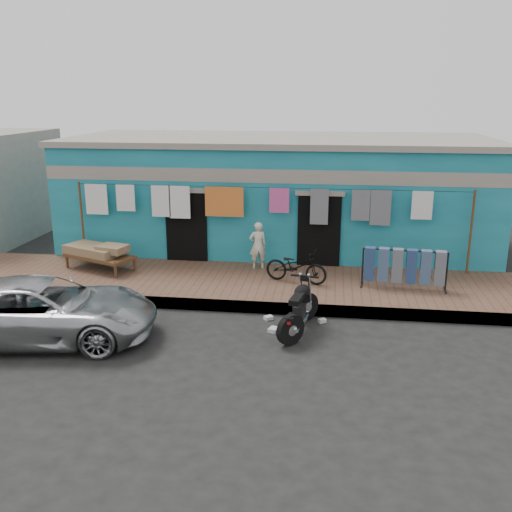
{
  "coord_description": "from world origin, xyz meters",
  "views": [
    {
      "loc": [
        1.62,
        -9.88,
        4.57
      ],
      "look_at": [
        0.0,
        2.0,
        1.15
      ],
      "focal_mm": 40.0,
      "sensor_mm": 36.0,
      "label": 1
    }
  ],
  "objects": [
    {
      "name": "sidewalk",
      "position": [
        0.0,
        3.0,
        0.12
      ],
      "size": [
        28.0,
        3.0,
        0.25
      ],
      "primitive_type": "cube",
      "color": "brown",
      "rests_on": "ground"
    },
    {
      "name": "clothesline",
      "position": [
        -0.51,
        4.25,
        1.82
      ],
      "size": [
        10.06,
        0.06,
        2.1
      ],
      "color": "brown",
      "rests_on": "sidewalk"
    },
    {
      "name": "litter_a",
      "position": [
        0.37,
        1.2,
        0.04
      ],
      "size": [
        0.22,
        0.21,
        0.08
      ],
      "primitive_type": "cube",
      "rotation": [
        0.0,
        0.0,
        0.61
      ],
      "color": "silver",
      "rests_on": "ground"
    },
    {
      "name": "bicycle",
      "position": [
        0.82,
        3.01,
        0.73
      ],
      "size": [
        1.58,
        0.9,
        0.96
      ],
      "primitive_type": "imported",
      "rotation": [
        0.0,
        0.0,
        1.31
      ],
      "color": "black",
      "rests_on": "sidewalk"
    },
    {
      "name": "jeans_rack",
      "position": [
        3.3,
        2.94,
        0.72
      ],
      "size": [
        2.05,
        0.75,
        0.95
      ],
      "primitive_type": null,
      "rotation": [
        0.0,
        0.0,
        -0.09
      ],
      "color": "black",
      "rests_on": "sidewalk"
    },
    {
      "name": "ground",
      "position": [
        0.0,
        0.0,
        0.0
      ],
      "size": [
        80.0,
        80.0,
        0.0
      ],
      "primitive_type": "plane",
      "color": "black",
      "rests_on": "ground"
    },
    {
      "name": "charpoy",
      "position": [
        -4.2,
        3.39,
        0.57
      ],
      "size": [
        2.53,
        2.24,
        0.64
      ],
      "primitive_type": null,
      "rotation": [
        0.0,
        0.0,
        -0.39
      ],
      "color": "brown",
      "rests_on": "sidewalk"
    },
    {
      "name": "curb",
      "position": [
        0.0,
        1.55,
        0.12
      ],
      "size": [
        28.0,
        0.1,
        0.25
      ],
      "primitive_type": "cube",
      "color": "gray",
      "rests_on": "ground"
    },
    {
      "name": "motorcycle",
      "position": [
        1.04,
        0.65,
        0.52
      ],
      "size": [
        1.13,
        1.81,
        1.04
      ],
      "primitive_type": null,
      "rotation": [
        0.0,
        0.0,
        -0.18
      ],
      "color": "black",
      "rests_on": "ground"
    },
    {
      "name": "seated_person",
      "position": [
        -0.23,
        4.01,
        0.86
      ],
      "size": [
        0.5,
        0.4,
        1.21
      ],
      "primitive_type": "imported",
      "rotation": [
        0.0,
        0.0,
        3.42
      ],
      "color": "beige",
      "rests_on": "sidewalk"
    },
    {
      "name": "car",
      "position": [
        -3.78,
        -0.36,
        0.61
      ],
      "size": [
        4.61,
        2.65,
        1.23
      ],
      "primitive_type": "imported",
      "rotation": [
        0.0,
        0.0,
        1.73
      ],
      "color": "#AEAEB2",
      "rests_on": "ground"
    },
    {
      "name": "litter_b",
      "position": [
        1.49,
        1.2,
        0.04
      ],
      "size": [
        0.19,
        0.18,
        0.08
      ],
      "primitive_type": "cube",
      "rotation": [
        0.0,
        0.0,
        0.58
      ],
      "color": "silver",
      "rests_on": "ground"
    },
    {
      "name": "litter_c",
      "position": [
        0.55,
        0.58,
        0.04
      ],
      "size": [
        0.23,
        0.25,
        0.08
      ],
      "primitive_type": "cube",
      "rotation": [
        0.0,
        0.0,
        1.24
      ],
      "color": "silver",
      "rests_on": "ground"
    },
    {
      "name": "building",
      "position": [
        -0.0,
        6.99,
        1.69
      ],
      "size": [
        12.2,
        5.2,
        3.36
      ],
      "color": "#1C6E80",
      "rests_on": "ground"
    }
  ]
}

